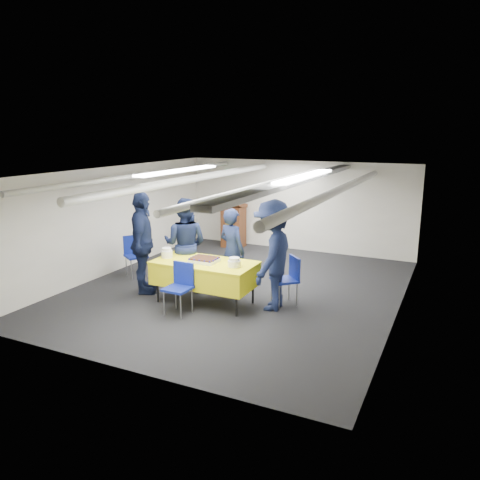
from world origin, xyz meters
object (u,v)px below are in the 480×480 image
at_px(chair_left, 135,252).
at_px(sailor_c, 143,243).
at_px(sailor_b, 185,244).
at_px(sailor_d, 273,255).
at_px(sailor_a, 232,251).
at_px(serving_table, 205,273).
at_px(podium, 233,224).
at_px(sheet_cake, 204,260).
at_px(chair_near, 180,283).
at_px(chair_right, 289,275).

bearing_deg(chair_left, sailor_c, -43.53).
xyz_separation_m(sailor_b, sailor_d, (1.91, -0.24, 0.06)).
height_order(chair_left, sailor_a, sailor_a).
xyz_separation_m(chair_left, sailor_c, (0.82, -0.78, 0.44)).
bearing_deg(chair_left, sailor_b, -10.26).
xyz_separation_m(serving_table, podium, (-1.38, 3.96, 0.05)).
distance_m(sheet_cake, chair_near, 0.65).
xyz_separation_m(sailor_a, sailor_d, (1.01, -0.47, 0.14)).
height_order(chair_left, sailor_c, sailor_c).
relative_size(sheet_cake, sailor_b, 0.27).
distance_m(chair_near, sailor_a, 1.39).
height_order(chair_near, sailor_a, sailor_a).
height_order(chair_near, chair_left, same).
bearing_deg(serving_table, podium, 109.15).
xyz_separation_m(serving_table, sheet_cake, (0.00, -0.02, 0.25)).
height_order(chair_near, chair_right, same).
height_order(sailor_a, sailor_c, sailor_c).
xyz_separation_m(chair_near, sailor_c, (-1.19, 0.57, 0.44)).
xyz_separation_m(sailor_c, sailor_d, (2.53, 0.28, -0.01)).
height_order(sailor_b, sailor_d, sailor_d).
bearing_deg(podium, chair_left, -103.70).
bearing_deg(chair_near, podium, 105.16).
distance_m(chair_near, chair_left, 2.42).
relative_size(chair_right, sailor_c, 0.45).
bearing_deg(chair_near, chair_left, 146.10).
bearing_deg(chair_left, serving_table, -19.64).
bearing_deg(serving_table, chair_left, 160.36).
relative_size(sailor_a, sailor_b, 0.91).
bearing_deg(sailor_a, sailor_b, 32.51).
relative_size(chair_left, sailor_d, 0.45).
distance_m(serving_table, chair_right, 1.51).
height_order(podium, sailor_b, sailor_b).
relative_size(chair_left, sailor_b, 0.48).
xyz_separation_m(podium, sailor_c, (0.04, -3.97, 0.36)).
bearing_deg(serving_table, chair_near, -103.90).
xyz_separation_m(serving_table, sailor_d, (1.19, 0.27, 0.40)).
xyz_separation_m(chair_near, chair_left, (-2.01, 1.35, 0.00)).
bearing_deg(chair_left, chair_right, -2.74).
distance_m(podium, sailor_a, 3.59).
bearing_deg(sailor_a, podium, -46.04).
relative_size(sheet_cake, sailor_c, 0.25).
xyz_separation_m(serving_table, sailor_b, (-0.72, 0.51, 0.34)).
bearing_deg(sailor_b, chair_right, 170.76).
xyz_separation_m(podium, chair_right, (2.76, -3.36, -0.08)).
height_order(chair_near, sailor_c, sailor_c).
relative_size(serving_table, chair_left, 2.10).
bearing_deg(sailor_a, sailor_d, 173.40).
height_order(chair_right, sailor_b, sailor_b).
bearing_deg(chair_left, podium, 76.30).
distance_m(podium, sailor_b, 3.53).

